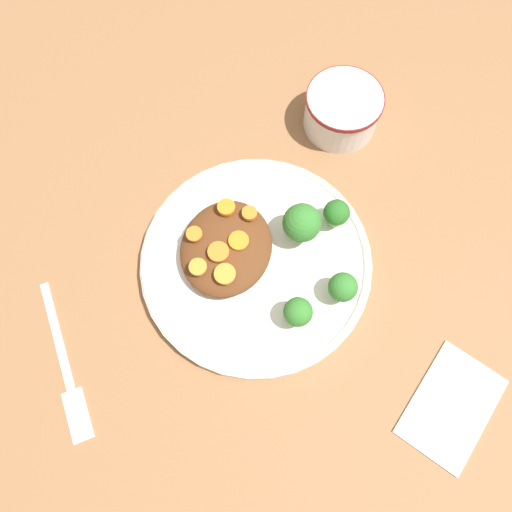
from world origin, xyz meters
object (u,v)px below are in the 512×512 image
object	(u,v)px
dip_bowl	(342,109)
napkin	(452,406)
fork	(67,374)
plate	(256,262)

from	to	relation	value
dip_bowl	napkin	xyz separation A→B (m)	(-0.34, -0.20, -0.03)
napkin	fork	bearing A→B (deg)	100.97
plate	napkin	world-z (taller)	plate
plate	fork	distance (m)	0.26
plate	dip_bowl	world-z (taller)	dip_bowl
dip_bowl	napkin	distance (m)	0.39
dip_bowl	fork	xyz separation A→B (m)	(-0.42, 0.23, -0.03)
plate	napkin	bearing A→B (deg)	-111.88
dip_bowl	fork	world-z (taller)	dip_bowl
napkin	plate	bearing A→B (deg)	68.12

